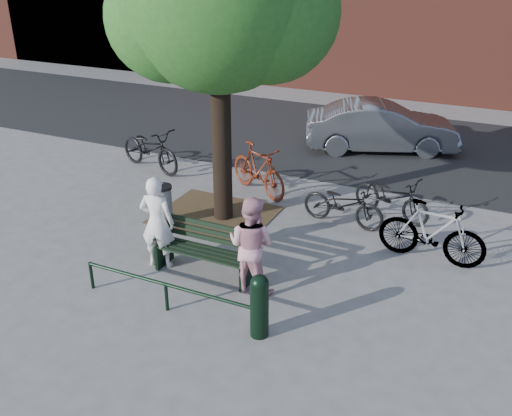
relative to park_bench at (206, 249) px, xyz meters
The scene contains 15 objects.
ground 0.49m from the park_bench, 90.00° to the right, with size 90.00×90.00×0.00m, color gray.
dirt_pit 2.39m from the park_bench, 115.24° to the left, with size 2.40×2.00×0.02m, color brown.
road 8.43m from the park_bench, 90.00° to the left, with size 40.00×7.00×0.01m, color black.
park_bench is the anchor object (origin of this frame).
guard_railing 1.28m from the park_bench, 90.00° to the right, with size 3.06×0.06×0.51m.
person_left 0.99m from the park_bench, behind, with size 0.63×0.41×1.72m, color white.
person_right 1.03m from the park_bench, ahead, with size 0.83×0.64×1.70m, color pink.
bollard 2.02m from the park_bench, 37.54° to the right, with size 0.28×0.28×1.04m.
litter_bin 2.23m from the park_bench, 143.26° to the left, with size 0.41×0.41×0.85m.
bicycle_a 5.46m from the park_bench, 134.94° to the left, with size 0.74×2.13×1.12m, color black.
bicycle_b 3.70m from the park_bench, 100.65° to the left, with size 0.56×1.97×1.18m, color #591C0C.
bicycle_c 3.30m from the park_bench, 60.95° to the left, with size 0.61×1.76×0.92m, color black.
bicycle_d 4.09m from the park_bench, 31.22° to the left, with size 0.55×1.94×1.16m, color gray.
bicycle_e 4.38m from the park_bench, 56.43° to the left, with size 0.63×1.80×0.94m, color black.
parked_car 7.95m from the park_bench, 81.79° to the left, with size 1.45×4.17×1.37m, color slate.
Camera 1 is at (4.52, -7.47, 5.32)m, focal length 40.00 mm.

